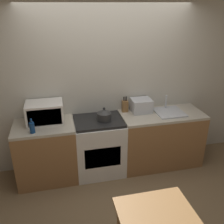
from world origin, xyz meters
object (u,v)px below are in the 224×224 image
(stove_range, at_px, (99,146))
(kettle, at_px, (104,115))
(toaster_oven, at_px, (141,106))
(bottle, at_px, (32,127))
(microwave, at_px, (45,112))

(stove_range, height_order, kettle, kettle)
(stove_range, bearing_deg, toaster_oven, 11.96)
(kettle, bearing_deg, stove_range, 156.14)
(toaster_oven, bearing_deg, bottle, -168.05)
(stove_range, distance_m, bottle, 1.09)
(bottle, bearing_deg, kettle, 9.11)
(stove_range, xyz_separation_m, toaster_oven, (0.72, 0.15, 0.56))
(kettle, relative_size, toaster_oven, 0.67)
(kettle, height_order, bottle, kettle)
(microwave, bearing_deg, stove_range, -7.65)
(stove_range, relative_size, kettle, 4.31)
(microwave, bearing_deg, bottle, -119.29)
(bottle, bearing_deg, microwave, 60.71)
(stove_range, distance_m, kettle, 0.55)
(kettle, bearing_deg, microwave, 170.72)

